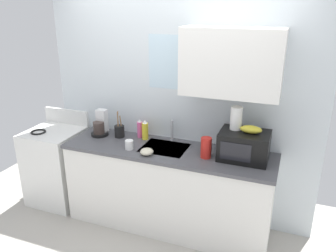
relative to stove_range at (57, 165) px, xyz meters
name	(u,v)px	position (x,y,z in m)	size (l,w,h in m)	color
kitchen_wall_assembly	(188,99)	(1.54, 0.30, 0.90)	(2.94, 0.42, 2.50)	silver
counter_unit	(168,187)	(1.43, 0.00, 0.00)	(2.17, 0.63, 0.90)	white
sink_faucet	(172,130)	(1.38, 0.24, 0.56)	(0.03, 0.03, 0.23)	#B2B5BA
stove_range	(57,165)	(0.00, 0.00, 0.00)	(0.60, 0.60, 1.08)	white
microwave	(244,146)	(2.18, 0.04, 0.58)	(0.46, 0.35, 0.27)	black
banana_bunch	(251,129)	(2.23, 0.05, 0.75)	(0.20, 0.11, 0.07)	gold
paper_towel_roll	(236,118)	(2.08, 0.10, 0.82)	(0.11, 0.11, 0.22)	white
coffee_maker	(101,126)	(0.58, 0.10, 0.55)	(0.19, 0.21, 0.28)	black
dish_soap_bottle_yellow	(145,130)	(1.10, 0.16, 0.54)	(0.07, 0.07, 0.22)	yellow
dish_soap_bottle_pink	(140,129)	(1.03, 0.19, 0.54)	(0.06, 0.06, 0.21)	#E55999
cereal_canister	(206,148)	(1.84, -0.05, 0.54)	(0.10, 0.10, 0.20)	red
mug_white	(129,145)	(1.06, -0.14, 0.49)	(0.08, 0.08, 0.10)	white
utensil_crock	(119,131)	(0.81, 0.12, 0.51)	(0.11, 0.11, 0.30)	black
small_bowl	(147,152)	(1.28, -0.20, 0.47)	(0.13, 0.13, 0.07)	beige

